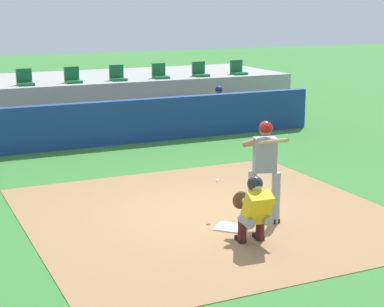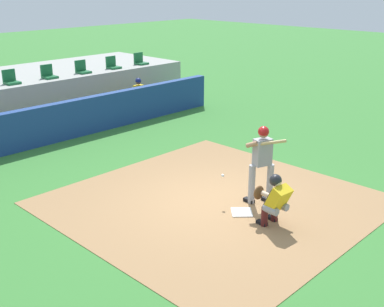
{
  "view_description": "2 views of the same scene",
  "coord_description": "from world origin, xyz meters",
  "views": [
    {
      "loc": [
        -4.92,
        -9.88,
        3.72
      ],
      "look_at": [
        0.0,
        0.7,
        1.0
      ],
      "focal_mm": 59.62,
      "sensor_mm": 36.0,
      "label": 1
    },
    {
      "loc": [
        -7.55,
        -6.64,
        4.74
      ],
      "look_at": [
        0.0,
        0.7,
        1.0
      ],
      "focal_mm": 45.57,
      "sensor_mm": 36.0,
      "label": 2
    }
  ],
  "objects": [
    {
      "name": "dugout_player_1",
      "position": [
        4.06,
        7.34,
        0.67
      ],
      "size": [
        0.49,
        0.7,
        1.3
      ],
      "color": "#939399",
      "rests_on": "ground"
    },
    {
      "name": "dugout_bench",
      "position": [
        0.0,
        7.5,
        0.23
      ],
      "size": [
        11.8,
        0.44,
        0.45
      ],
      "primitive_type": "cube",
      "color": "olive",
      "rests_on": "ground"
    },
    {
      "name": "stadium_seat_3",
      "position": [
        -1.44,
        9.38,
        1.53
      ],
      "size": [
        0.46,
        0.46,
        0.48
      ],
      "color": "#196033",
      "rests_on": "stands_platform"
    },
    {
      "name": "dirt_infield",
      "position": [
        0.0,
        0.0,
        0.01
      ],
      "size": [
        6.4,
        6.4,
        0.01
      ],
      "primitive_type": "cube",
      "color": "#9E754C",
      "rests_on": "ground"
    },
    {
      "name": "stands_platform",
      "position": [
        0.0,
        10.9,
        0.7
      ],
      "size": [
        15.0,
        4.4,
        1.4
      ],
      "primitive_type": "cube",
      "color": "#9E9E99",
      "rests_on": "ground"
    },
    {
      "name": "ground_plane",
      "position": [
        0.0,
        0.0,
        0.0
      ],
      "size": [
        80.0,
        80.0,
        0.0
      ],
      "primitive_type": "plane",
      "color": "#387A33"
    },
    {
      "name": "catcher_crouched",
      "position": [
        0.01,
        -1.6,
        0.61
      ],
      "size": [
        0.5,
        1.82,
        1.13
      ],
      "color": "gray",
      "rests_on": "ground"
    },
    {
      "name": "stadium_seat_4",
      "position": [
        0.0,
        9.38,
        1.53
      ],
      "size": [
        0.46,
        0.46,
        0.48
      ],
      "color": "#196033",
      "rests_on": "stands_platform"
    },
    {
      "name": "dugout_wall",
      "position": [
        0.0,
        6.5,
        0.6
      ],
      "size": [
        13.0,
        0.3,
        1.2
      ],
      "primitive_type": "cube",
      "color": "navy",
      "rests_on": "ground"
    },
    {
      "name": "home_plate",
      "position": [
        0.0,
        -0.8,
        0.02
      ],
      "size": [
        0.62,
        0.62,
        0.02
      ],
      "primitive_type": "cube",
      "rotation": [
        0.0,
        0.0,
        0.79
      ],
      "color": "white",
      "rests_on": "dirt_infield"
    },
    {
      "name": "stadium_seat_8",
      "position": [
        5.78,
        9.38,
        1.53
      ],
      "size": [
        0.46,
        0.46,
        0.48
      ],
      "color": "#196033",
      "rests_on": "stands_platform"
    },
    {
      "name": "stadium_seat_6",
      "position": [
        2.89,
        9.38,
        1.53
      ],
      "size": [
        0.46,
        0.46,
        0.48
      ],
      "color": "#196033",
      "rests_on": "stands_platform"
    },
    {
      "name": "stadium_seat_5",
      "position": [
        1.44,
        9.38,
        1.53
      ],
      "size": [
        0.46,
        0.46,
        0.48
      ],
      "color": "#196033",
      "rests_on": "stands_platform"
    },
    {
      "name": "batter_at_plate",
      "position": [
        0.69,
        -0.76,
        1.04
      ],
      "size": [
        0.6,
        0.86,
        1.8
      ],
      "color": "#99999E",
      "rests_on": "ground"
    },
    {
      "name": "stadium_seat_7",
      "position": [
        4.33,
        9.38,
        1.53
      ],
      "size": [
        0.46,
        0.46,
        0.48
      ],
      "color": "#196033",
      "rests_on": "stands_platform"
    }
  ]
}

